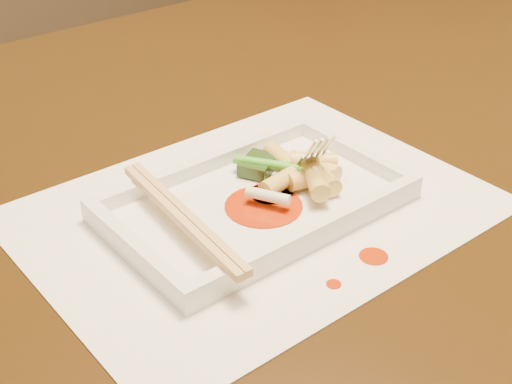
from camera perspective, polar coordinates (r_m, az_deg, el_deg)
table at (r=0.79m, az=-1.49°, el=-2.90°), size 1.40×0.90×0.75m
placemat at (r=0.64m, az=-0.00°, el=-1.43°), size 0.40×0.30×0.00m
sauce_splatter_a at (r=0.59m, az=9.39°, el=-5.10°), size 0.02×0.02×0.00m
sauce_splatter_b at (r=0.56m, az=6.23°, el=-7.33°), size 0.01×0.01×0.00m
plate_base at (r=0.64m, az=-0.00°, el=-1.07°), size 0.26×0.16×0.01m
plate_rim_far at (r=0.68m, az=-3.92°, el=2.35°), size 0.26×0.01×0.01m
plate_rim_near at (r=0.58m, az=4.57°, el=-3.24°), size 0.26×0.01×0.01m
plate_rim_left at (r=0.57m, az=-9.69°, el=-4.38°), size 0.01×0.14×0.01m
plate_rim_right at (r=0.70m, az=7.88°, el=3.15°), size 0.01×0.14×0.01m
veg_piece at (r=0.68m, az=0.17°, el=2.20°), size 0.05×0.04×0.01m
scallion_white at (r=0.62m, az=0.96°, el=-0.31°), size 0.03×0.04×0.01m
scallion_green at (r=0.66m, az=1.73°, el=2.14°), size 0.06×0.08×0.01m
chopstick_a at (r=0.59m, az=-6.26°, el=-2.05°), size 0.02×0.19×0.01m
chopstick_b at (r=0.59m, az=-5.61°, el=-1.78°), size 0.02×0.19×0.01m
fork at (r=0.65m, az=3.83°, el=7.50°), size 0.09×0.10×0.14m
sauce_blob_0 at (r=0.63m, az=0.61°, el=-1.13°), size 0.07×0.07×0.00m
sauce_blob_1 at (r=0.64m, az=1.21°, el=-0.11°), size 0.04×0.04×0.00m
rice_cake_0 at (r=0.67m, az=4.64°, el=1.97°), size 0.03×0.05×0.02m
rice_cake_1 at (r=0.64m, az=1.86°, el=0.78°), size 0.04×0.02×0.02m
rice_cake_2 at (r=0.67m, az=4.68°, el=2.46°), size 0.04×0.04×0.02m
rice_cake_3 at (r=0.65m, az=4.38°, el=1.16°), size 0.05×0.03×0.02m
rice_cake_4 at (r=0.68m, az=2.07°, el=2.70°), size 0.02×0.05×0.02m
rice_cake_5 at (r=0.64m, az=4.81°, el=0.96°), size 0.04×0.05×0.02m
rice_cake_6 at (r=0.66m, az=5.20°, el=1.33°), size 0.03×0.05×0.02m
rice_cake_7 at (r=0.66m, az=4.32°, el=1.80°), size 0.03×0.05×0.02m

